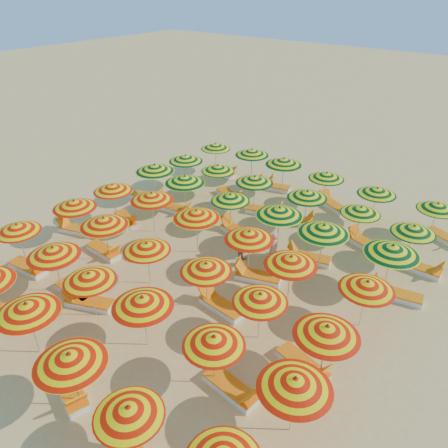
{
  "coord_description": "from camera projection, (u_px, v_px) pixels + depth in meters",
  "views": [
    {
      "loc": [
        9.16,
        -11.21,
        10.17
      ],
      "look_at": [
        0.0,
        0.5,
        1.6
      ],
      "focal_mm": 35.0,
      "sensor_mm": 36.0,
      "label": 1
    }
  ],
  "objects": [
    {
      "name": "beachgoer_b",
      "position": [
        242.0,
        243.0,
        17.73
      ],
      "size": [
        0.76,
        0.68,
        1.28
      ],
      "primitive_type": "imported",
      "rotation": [
        0.0,
        0.0,
        2.77
      ],
      "color": "tan",
      "rests_on": "ground"
    },
    {
      "name": "lounger_26",
      "position": [
        259.0,
        182.0,
        24.14
      ],
      "size": [
        1.82,
        1.25,
        0.69
      ],
      "rotation": [
        0.0,
        0.0,
        0.43
      ],
      "color": "white",
      "rests_on": "ground"
    },
    {
      "name": "umbrella_10",
      "position": [
        214.0,
        341.0,
        11.68
      ],
      "size": [
        1.85,
        1.85,
        1.85
      ],
      "color": "silver",
      "rests_on": "ground"
    },
    {
      "name": "umbrella_15",
      "position": [
        206.0,
        267.0,
        14.56
      ],
      "size": [
        1.96,
        1.96,
        1.88
      ],
      "color": "silver",
      "rests_on": "ground"
    },
    {
      "name": "umbrella_2",
      "position": [
        27.0,
        308.0,
        12.62
      ],
      "size": [
        2.05,
        2.05,
        2.0
      ],
      "color": "silver",
      "rests_on": "ground"
    },
    {
      "name": "lounger_9",
      "position": [
        76.0,
        229.0,
        19.65
      ],
      "size": [
        1.83,
        1.07,
        0.69
      ],
      "rotation": [
        0.0,
        0.0,
        3.45
      ],
      "color": "white",
      "rests_on": "ground"
    },
    {
      "name": "umbrella_30",
      "position": [
        186.0,
        158.0,
        23.05
      ],
      "size": [
        1.92,
        1.92,
        1.91
      ],
      "color": "silver",
      "rests_on": "ground"
    },
    {
      "name": "lounger_25",
      "position": [
        223.0,
        172.0,
        25.3
      ],
      "size": [
        1.81,
        0.89,
        0.69
      ],
      "rotation": [
        0.0,
        0.0,
        -0.19
      ],
      "color": "white",
      "rests_on": "ground"
    },
    {
      "name": "umbrella_22",
      "position": [
        291.0,
        261.0,
        14.77
      ],
      "size": [
        1.96,
        1.96,
        1.96
      ],
      "color": "silver",
      "rests_on": "ground"
    },
    {
      "name": "lounger_2",
      "position": [
        70.0,
        390.0,
        12.06
      ],
      "size": [
        1.83,
        1.09,
        0.69
      ],
      "rotation": [
        0.0,
        0.0,
        -0.31
      ],
      "color": "white",
      "rests_on": "ground"
    },
    {
      "name": "lounger_5",
      "position": [
        29.0,
        267.0,
        17.1
      ],
      "size": [
        1.78,
        0.75,
        0.69
      ],
      "rotation": [
        0.0,
        0.0,
        0.1
      ],
      "color": "white",
      "rests_on": "ground"
    },
    {
      "name": "umbrella_32",
      "position": [
        255.0,
        179.0,
        20.67
      ],
      "size": [
        1.9,
        1.9,
        1.91
      ],
      "color": "silver",
      "rests_on": "ground"
    },
    {
      "name": "lounger_14",
      "position": [
        257.0,
        276.0,
        16.6
      ],
      "size": [
        1.83,
        1.12,
        0.69
      ],
      "rotation": [
        0.0,
        0.0,
        3.48
      ],
      "color": "white",
      "rests_on": "ground"
    },
    {
      "name": "umbrella_19",
      "position": [
        152.0,
        197.0,
        18.93
      ],
      "size": [
        2.28,
        2.28,
        1.99
      ],
      "color": "silver",
      "rests_on": "ground"
    },
    {
      "name": "lounger_27",
      "position": [
        273.0,
        187.0,
        23.56
      ],
      "size": [
        1.82,
        0.99,
        0.69
      ],
      "rotation": [
        0.0,
        0.0,
        3.39
      ],
      "color": "white",
      "rests_on": "ground"
    },
    {
      "name": "lounger_7",
      "position": [
        88.0,
        302.0,
        15.3
      ],
      "size": [
        1.82,
        1.21,
        0.69
      ],
      "rotation": [
        0.0,
        0.0,
        3.54
      ],
      "color": "white",
      "rests_on": "ground"
    },
    {
      "name": "umbrella_26",
      "position": [
        230.0,
        197.0,
        19.15
      ],
      "size": [
        2.21,
        2.21,
        1.84
      ],
      "color": "silver",
      "rests_on": "ground"
    },
    {
      "name": "lounger_19",
      "position": [
        396.0,
        294.0,
        15.67
      ],
      "size": [
        1.82,
        0.93,
        0.69
      ],
      "rotation": [
        0.0,
        0.0,
        3.35
      ],
      "color": "white",
      "rests_on": "ground"
    },
    {
      "name": "lounger_28",
      "position": [
        333.0,
        205.0,
        21.71
      ],
      "size": [
        1.82,
        1.24,
        0.69
      ],
      "rotation": [
        0.0,
        0.0,
        2.72
      ],
      "color": "white",
      "rests_on": "ground"
    },
    {
      "name": "umbrella_20",
      "position": [
        196.0,
        214.0,
        17.46
      ],
      "size": [
        2.4,
        2.4,
        2.04
      ],
      "color": "silver",
      "rests_on": "ground"
    },
    {
      "name": "lounger_15",
      "position": [
        148.0,
        196.0,
        22.57
      ],
      "size": [
        1.82,
        1.18,
        0.69
      ],
      "rotation": [
        0.0,
        0.0,
        0.38
      ],
      "color": "white",
      "rests_on": "ground"
    },
    {
      "name": "umbrella_11",
      "position": [
        295.0,
        383.0,
        10.32
      ],
      "size": [
        2.09,
        2.09,
        1.98
      ],
      "color": "silver",
      "rests_on": "ground"
    },
    {
      "name": "lounger_8",
      "position": [
        232.0,
        388.0,
        12.12
      ],
      "size": [
        1.78,
        0.76,
        0.69
      ],
      "rotation": [
        0.0,
        0.0,
        -0.11
      ],
      "color": "white",
      "rests_on": "ground"
    },
    {
      "name": "lounger_16",
      "position": [
        175.0,
        209.0,
        21.36
      ],
      "size": [
        1.8,
        0.82,
        0.69
      ],
      "rotation": [
        0.0,
        0.0,
        0.15
      ],
      "color": "white",
      "rests_on": "ground"
    },
    {
      "name": "lounger_18",
      "position": [
        308.0,
        258.0,
        17.69
      ],
      "size": [
        1.83,
        1.05,
        0.69
      ],
      "rotation": [
        0.0,
        0.0,
        3.43
      ],
      "color": "white",
      "rests_on": "ground"
    },
    {
      "name": "umbrella_23",
      "position": [
        367.0,
        285.0,
        13.71
      ],
      "size": [
        1.93,
        1.93,
        1.88
      ],
      "color": "silver",
      "rests_on": "ground"
    },
    {
      "name": "umbrella_38",
      "position": [
        284.0,
        162.0,
        22.33
      ],
      "size": [
        2.16,
        2.16,
        2.04
      ],
      "color": "silver",
      "rests_on": "ground"
    },
    {
      "name": "umbrella_12",
      "position": [
        74.0,
        204.0,
        18.4
      ],
      "size": [
        2.31,
        2.31,
        1.94
      ],
      "color": "silver",
      "rests_on": "ground"
    },
    {
      "name": "umbrella_36",
      "position": [
        216.0,
        146.0,
        24.94
      ],
      "size": [
        2.12,
        2.12,
        1.8
      ],
      "color": "silver",
      "rests_on": "ground"
    },
    {
      "name": "lounger_17",
      "position": [
        237.0,
        231.0,
        19.52
      ],
      "size": [
        1.8,
        0.82,
        0.69
      ],
      "rotation": [
        0.0,
        0.0,
        3.0
      ],
      "color": "white",
      "rests_on": "ground"
    },
    {
      "name": "lounger_6",
      "position": [
        76.0,
        291.0,
        15.84
      ],
      "size": [
        1.74,
        0.61,
        0.69
      ],
      "rotation": [
        0.0,
        0.0,
        0.02
      ],
      "color": "white",
      "rests_on": "ground"
    },
    {
      "name": "umbrella_29",
      "position": [
        392.0,
        249.0,
        15.19
      ],
      "size": [
        2.28,
        2.28,
        2.06
      ],
      "color": "silver",
      "rests_on": "ground"
    },
    {
      "name": "umbrella_8",
      "position": [
        89.0,
        277.0,
        14.15
      ],
      "size": [
        2.16,
        2.16,
        1.84
      ],
      "color": "silver",
      "rests_on": "ground"
    },
    {
      "name": "umbrella_24",
      "position": [
        155.0,
        168.0,
        21.57
      ],
      "size": [
        2.05,
        2.05,
        2.05
      ],
      "color": "silver",
      "rests_on": "ground"
    },
    {
      "name": "umbrella_27",
      "position": [
        280.0,
        211.0,
        17.62
      ],
      "size": [
        2.23,
        2.23,
        2.06
      ],
      "color": "silver",
      "rests_on": "ground"
    },
    {
      "name": "umbrella_41",
      "position": [
        438.0,
        206.0,
        18.52
      ],
      "size": [
        2.15,
        2.15,
        1.79
      ],
      "color": "silver",
      "rests_on": "ground"
    },
    {
      "name": "umbrella_18",
      "position": [
        113.0,
        188.0,
        19.94
      ],
      "size": [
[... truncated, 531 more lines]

